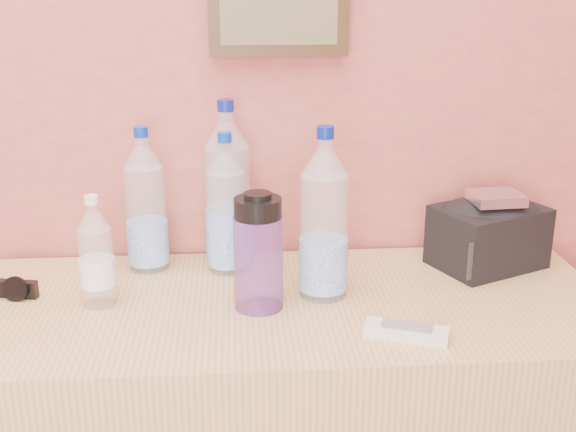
{
  "coord_description": "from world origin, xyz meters",
  "views": [
    {
      "loc": [
        0.32,
        0.38,
        1.45
      ],
      "look_at": [
        0.42,
        1.71,
        1.0
      ],
      "focal_mm": 45.0,
      "sensor_mm": 36.0,
      "label": 1
    }
  ],
  "objects_px": {
    "pet_large_c": "(228,193)",
    "pet_small": "(96,258)",
    "foil_packet": "(496,198)",
    "pet_large_a": "(146,207)",
    "toiletry_bag": "(488,233)",
    "pet_large_b": "(227,211)",
    "pet_large_d": "(324,223)",
    "sunglasses": "(4,288)",
    "nalgene_bottle": "(258,252)",
    "ac_remote": "(406,332)"
  },
  "relations": [
    {
      "from": "pet_large_a",
      "to": "pet_large_c",
      "type": "distance_m",
      "value": 0.18
    },
    {
      "from": "pet_large_b",
      "to": "ac_remote",
      "type": "height_order",
      "value": "pet_large_b"
    },
    {
      "from": "pet_small",
      "to": "sunglasses",
      "type": "distance_m",
      "value": 0.22
    },
    {
      "from": "ac_remote",
      "to": "toiletry_bag",
      "type": "distance_m",
      "value": 0.42
    },
    {
      "from": "pet_large_d",
      "to": "sunglasses",
      "type": "xyz_separation_m",
      "value": [
        -0.65,
        0.04,
        -0.14
      ]
    },
    {
      "from": "pet_large_d",
      "to": "pet_large_b",
      "type": "bearing_deg",
      "value": 142.51
    },
    {
      "from": "pet_large_d",
      "to": "pet_small",
      "type": "height_order",
      "value": "pet_large_d"
    },
    {
      "from": "pet_small",
      "to": "foil_packet",
      "type": "xyz_separation_m",
      "value": [
        0.84,
        0.12,
        0.07
      ]
    },
    {
      "from": "nalgene_bottle",
      "to": "foil_packet",
      "type": "distance_m",
      "value": 0.55
    },
    {
      "from": "pet_large_d",
      "to": "nalgene_bottle",
      "type": "height_order",
      "value": "pet_large_d"
    },
    {
      "from": "pet_large_b",
      "to": "foil_packet",
      "type": "bearing_deg",
      "value": -4.33
    },
    {
      "from": "pet_large_b",
      "to": "foil_packet",
      "type": "xyz_separation_m",
      "value": [
        0.58,
        -0.04,
        0.03
      ]
    },
    {
      "from": "nalgene_bottle",
      "to": "pet_large_c",
      "type": "bearing_deg",
      "value": 103.61
    },
    {
      "from": "pet_small",
      "to": "foil_packet",
      "type": "distance_m",
      "value": 0.85
    },
    {
      "from": "pet_large_b",
      "to": "ac_remote",
      "type": "xyz_separation_m",
      "value": [
        0.32,
        -0.34,
        -0.13
      ]
    },
    {
      "from": "pet_large_a",
      "to": "pet_large_d",
      "type": "xyz_separation_m",
      "value": [
        0.37,
        -0.17,
        0.01
      ]
    },
    {
      "from": "pet_large_b",
      "to": "toiletry_bag",
      "type": "bearing_deg",
      "value": -2.04
    },
    {
      "from": "ac_remote",
      "to": "toiletry_bag",
      "type": "bearing_deg",
      "value": 72.96
    },
    {
      "from": "pet_large_d",
      "to": "nalgene_bottle",
      "type": "distance_m",
      "value": 0.15
    },
    {
      "from": "pet_large_c",
      "to": "pet_large_d",
      "type": "relative_size",
      "value": 1.06
    },
    {
      "from": "sunglasses",
      "to": "pet_large_c",
      "type": "bearing_deg",
      "value": 29.96
    },
    {
      "from": "toiletry_bag",
      "to": "nalgene_bottle",
      "type": "bearing_deg",
      "value": 174.72
    },
    {
      "from": "pet_large_d",
      "to": "sunglasses",
      "type": "distance_m",
      "value": 0.67
    },
    {
      "from": "pet_small",
      "to": "sunglasses",
      "type": "height_order",
      "value": "pet_small"
    },
    {
      "from": "nalgene_bottle",
      "to": "ac_remote",
      "type": "xyz_separation_m",
      "value": [
        0.26,
        -0.15,
        -0.11
      ]
    },
    {
      "from": "foil_packet",
      "to": "pet_large_d",
      "type": "bearing_deg",
      "value": -164.89
    },
    {
      "from": "pet_large_c",
      "to": "foil_packet",
      "type": "relative_size",
      "value": 3.48
    },
    {
      "from": "pet_large_a",
      "to": "ac_remote",
      "type": "distance_m",
      "value": 0.63
    },
    {
      "from": "pet_large_b",
      "to": "pet_large_d",
      "type": "distance_m",
      "value": 0.25
    },
    {
      "from": "pet_large_c",
      "to": "ac_remote",
      "type": "height_order",
      "value": "pet_large_c"
    },
    {
      "from": "nalgene_bottle",
      "to": "ac_remote",
      "type": "distance_m",
      "value": 0.32
    },
    {
      "from": "pet_large_a",
      "to": "toiletry_bag",
      "type": "distance_m",
      "value": 0.76
    },
    {
      "from": "pet_large_c",
      "to": "pet_small",
      "type": "bearing_deg",
      "value": -141.82
    },
    {
      "from": "pet_large_a",
      "to": "toiletry_bag",
      "type": "height_order",
      "value": "pet_large_a"
    },
    {
      "from": "pet_large_c",
      "to": "foil_packet",
      "type": "bearing_deg",
      "value": -8.57
    },
    {
      "from": "pet_large_c",
      "to": "toiletry_bag",
      "type": "height_order",
      "value": "pet_large_c"
    },
    {
      "from": "pet_large_a",
      "to": "foil_packet",
      "type": "height_order",
      "value": "pet_large_a"
    },
    {
      "from": "ac_remote",
      "to": "pet_large_a",
      "type": "bearing_deg",
      "value": 165.52
    },
    {
      "from": "pet_large_b",
      "to": "ac_remote",
      "type": "relative_size",
      "value": 2.05
    },
    {
      "from": "pet_large_a",
      "to": "pet_large_b",
      "type": "xyz_separation_m",
      "value": [
        0.18,
        -0.02,
        -0.0
      ]
    },
    {
      "from": "sunglasses",
      "to": "foil_packet",
      "type": "distance_m",
      "value": 1.05
    },
    {
      "from": "pet_large_d",
      "to": "ac_remote",
      "type": "height_order",
      "value": "pet_large_d"
    },
    {
      "from": "sunglasses",
      "to": "pet_large_a",
      "type": "bearing_deg",
      "value": 37.03
    },
    {
      "from": "sunglasses",
      "to": "ac_remote",
      "type": "relative_size",
      "value": 0.93
    },
    {
      "from": "pet_large_a",
      "to": "pet_small",
      "type": "bearing_deg",
      "value": -113.09
    },
    {
      "from": "nalgene_bottle",
      "to": "sunglasses",
      "type": "height_order",
      "value": "nalgene_bottle"
    },
    {
      "from": "pet_large_b",
      "to": "pet_large_d",
      "type": "bearing_deg",
      "value": -37.49
    },
    {
      "from": "pet_large_b",
      "to": "toiletry_bag",
      "type": "relative_size",
      "value": 1.36
    },
    {
      "from": "pet_large_b",
      "to": "pet_large_c",
      "type": "relative_size",
      "value": 0.83
    },
    {
      "from": "pet_large_b",
      "to": "sunglasses",
      "type": "height_order",
      "value": "pet_large_b"
    }
  ]
}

